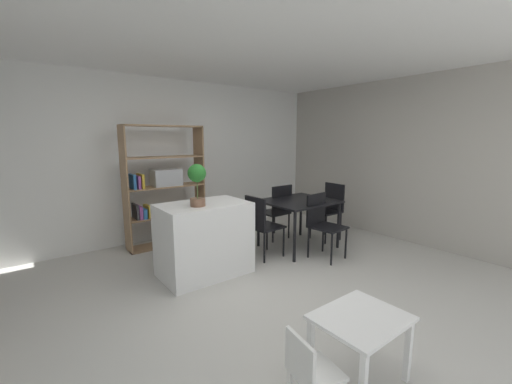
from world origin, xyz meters
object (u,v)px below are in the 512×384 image
potted_plant_on_island (197,180)px  dining_chair_far (278,208)px  child_table (360,327)px  dining_chair_near (322,220)px  child_chair_left (310,371)px  dining_table (299,205)px  dining_chair_island_side (261,222)px  kitchen_island (204,239)px  dining_chair_window_side (330,206)px  open_bookshelf (162,186)px

potted_plant_on_island → dining_chair_far: size_ratio=0.53×
child_table → dining_chair_near: dining_chair_near is taller
child_chair_left → dining_chair_near: bearing=-40.2°
potted_plant_on_island → dining_table: potted_plant_on_island is taller
child_chair_left → dining_table: 3.12m
potted_plant_on_island → dining_table: bearing=2.8°
potted_plant_on_island → dining_chair_near: (1.75, -0.40, -0.68)m
child_table → dining_chair_near: size_ratio=0.68×
child_table → dining_table: 2.80m
child_table → dining_chair_island_side: 2.42m
kitchen_island → dining_chair_window_side: bearing=-0.3°
dining_chair_island_side → dining_chair_window_side: size_ratio=0.96×
child_chair_left → dining_chair_island_side: dining_chair_island_side is taller
child_table → potted_plant_on_island: bearing=93.4°
potted_plant_on_island → dining_chair_window_side: 2.59m
child_table → dining_chair_window_side: bearing=43.4°
child_chair_left → child_table: bearing=-80.9°
potted_plant_on_island → dining_chair_near: 1.92m
open_bookshelf → child_chair_left: 3.73m
dining_chair_island_side → dining_chair_window_side: (1.50, 0.00, 0.03)m
open_bookshelf → dining_chair_far: open_bookshelf is taller
potted_plant_on_island → dining_chair_window_side: potted_plant_on_island is taller
child_table → dining_chair_island_side: bearing=68.5°
child_table → dining_table: bearing=54.1°
dining_chair_window_side → child_chair_left: bearing=-49.1°
open_bookshelf → dining_chair_far: 1.91m
kitchen_island → child_chair_left: size_ratio=1.95×
potted_plant_on_island → dining_chair_island_side: potted_plant_on_island is taller
dining_chair_island_side → dining_chair_far: size_ratio=0.97×
dining_table → dining_chair_window_side: dining_chair_window_side is taller
potted_plant_on_island → child_table: 2.32m
dining_chair_far → dining_chair_window_side: bearing=145.1°
open_bookshelf → child_chair_left: (-0.50, -3.64, -0.66)m
kitchen_island → potted_plant_on_island: potted_plant_on_island is taller
potted_plant_on_island → child_chair_left: (-0.37, -2.16, -0.92)m
dining_table → child_chair_left: bearing=-133.5°
dining_table → child_table: bearing=-125.9°
potted_plant_on_island → child_chair_left: bearing=-99.7°
potted_plant_on_island → child_chair_left: potted_plant_on_island is taller
child_table → child_chair_left: bearing=179.0°
dining_chair_window_side → potted_plant_on_island: bearing=-85.2°
open_bookshelf → dining_chair_window_side: (2.38, -1.40, -0.40)m
potted_plant_on_island → open_bookshelf: (0.13, 1.48, -0.26)m
child_chair_left → open_bookshelf: bearing=2.3°
kitchen_island → child_chair_left: bearing=-102.2°
open_bookshelf → child_table: (-0.01, -3.65, -0.55)m
dining_chair_island_side → dining_chair_window_side: bearing=-93.4°
kitchen_island → child_table: 2.26m
dining_chair_near → dining_chair_window_side: (0.76, 0.48, 0.02)m
potted_plant_on_island → child_table: size_ratio=0.81×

